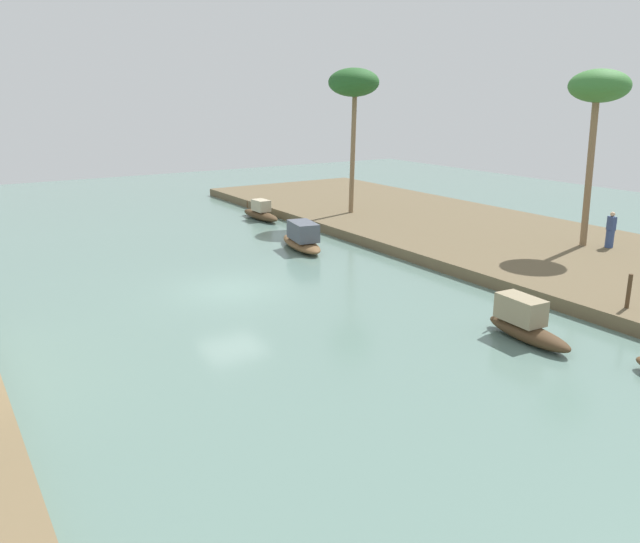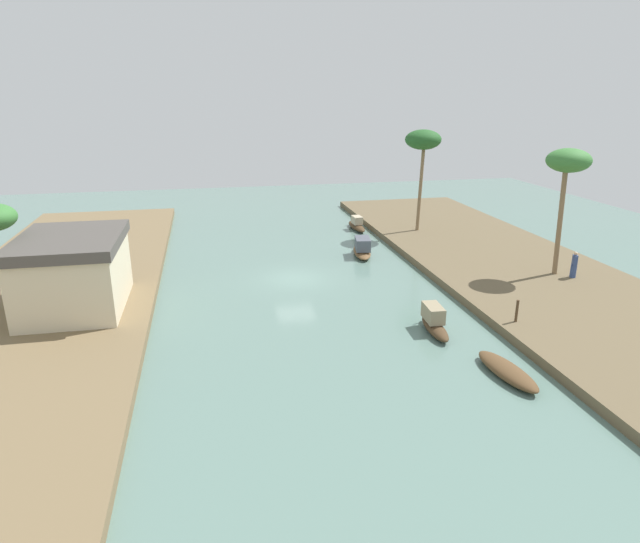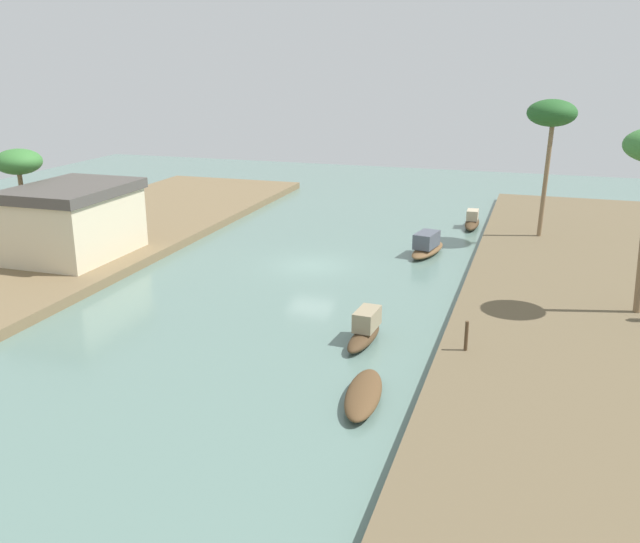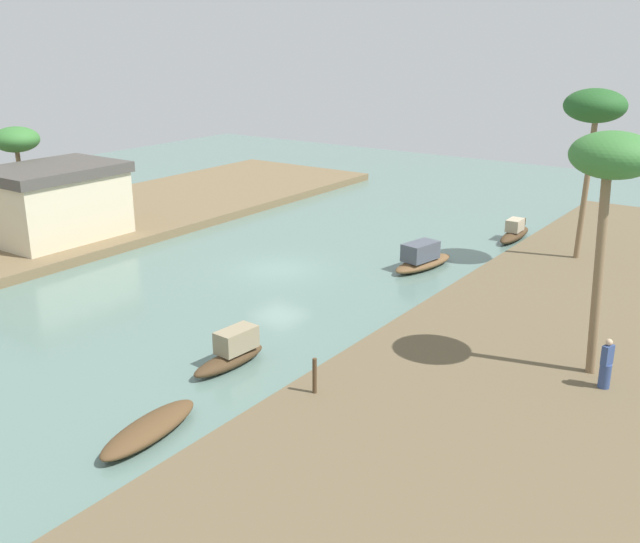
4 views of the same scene
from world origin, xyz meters
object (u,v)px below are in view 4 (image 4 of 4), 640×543
(palm_tree_left_far, at_px, (595,109))
(person_on_near_bank, at_px, (606,367))
(sampan_with_red_awning, at_px, (149,429))
(palm_tree_left_near, at_px, (612,162))
(mooring_post, at_px, (315,376))
(riverside_building, at_px, (55,201))
(palm_tree_right_tall, at_px, (16,141))
(sampan_open_hull, at_px, (422,258))
(sampan_foreground, at_px, (232,352))
(sampan_upstream_small, at_px, (515,233))

(palm_tree_left_far, bearing_deg, person_on_near_bank, -160.39)
(sampan_with_red_awning, distance_m, person_on_near_bank, 14.23)
(sampan_with_red_awning, xyz_separation_m, palm_tree_left_near, (10.75, -9.44, 7.24))
(mooring_post, distance_m, riverside_building, 23.33)
(person_on_near_bank, bearing_deg, riverside_building, -75.27)
(palm_tree_left_near, bearing_deg, palm_tree_right_tall, 88.67)
(sampan_open_hull, distance_m, sampan_with_red_awning, 18.96)
(sampan_foreground, bearing_deg, person_on_near_bank, -63.00)
(sampan_upstream_small, xyz_separation_m, riverside_building, (-15.88, 20.18, 2.12))
(palm_tree_left_far, bearing_deg, mooring_post, 172.93)
(sampan_open_hull, relative_size, riverside_building, 0.60)
(sampan_upstream_small, xyz_separation_m, palm_tree_right_tall, (-15.36, 23.93, 5.04))
(mooring_post, bearing_deg, person_on_near_bank, -52.53)
(sampan_open_hull, bearing_deg, mooring_post, -154.61)
(sampan_with_red_awning, bearing_deg, palm_tree_left_near, -47.75)
(palm_tree_left_near, bearing_deg, sampan_foreground, 118.41)
(sampan_with_red_awning, relative_size, palm_tree_left_far, 0.47)
(sampan_foreground, bearing_deg, sampan_with_red_awning, -162.26)
(sampan_upstream_small, height_order, palm_tree_right_tall, palm_tree_right_tall)
(sampan_open_hull, xyz_separation_m, sampan_with_red_awning, (-18.94, -0.99, -0.26))
(sampan_foreground, bearing_deg, riverside_building, 75.68)
(sampan_upstream_small, bearing_deg, palm_tree_left_near, -153.31)
(sampan_foreground, distance_m, riverside_building, 19.23)
(sampan_open_hull, relative_size, palm_tree_left_far, 0.51)
(sampan_upstream_small, bearing_deg, sampan_foreground, 173.22)
(person_on_near_bank, xyz_separation_m, mooring_post, (-5.61, 7.32, -0.12))
(riverside_building, bearing_deg, person_on_near_bank, -91.83)
(mooring_post, bearing_deg, sampan_with_red_awning, 145.62)
(person_on_near_bank, relative_size, palm_tree_right_tall, 0.29)
(sampan_foreground, bearing_deg, palm_tree_left_near, -57.63)
(sampan_open_hull, height_order, person_on_near_bank, person_on_near_bank)
(sampan_upstream_small, bearing_deg, person_on_near_bank, -152.51)
(mooring_post, relative_size, palm_tree_left_far, 0.14)
(sampan_open_hull, height_order, sampan_upstream_small, sampan_open_hull)
(sampan_upstream_small, bearing_deg, palm_tree_right_tall, 121.18)
(mooring_post, height_order, riverside_building, riverside_building)
(sampan_upstream_small, distance_m, palm_tree_left_near, 19.61)
(palm_tree_right_tall, bearing_deg, mooring_post, -105.59)
(person_on_near_bank, height_order, palm_tree_right_tall, palm_tree_right_tall)
(sampan_foreground, relative_size, person_on_near_bank, 1.97)
(sampan_open_hull, relative_size, palm_tree_right_tall, 0.74)
(palm_tree_left_near, distance_m, riverside_building, 29.24)
(sampan_open_hull, bearing_deg, palm_tree_right_tall, 119.08)
(sampan_open_hull, xyz_separation_m, person_on_near_bank, (-9.08, -11.22, 0.68))
(mooring_post, bearing_deg, riverside_building, 73.17)
(sampan_with_red_awning, height_order, mooring_post, mooring_post)
(palm_tree_left_near, xyz_separation_m, palm_tree_right_tall, (0.75, 32.57, -2.06))
(sampan_foreground, xyz_separation_m, sampan_with_red_awning, (-4.99, -1.22, -0.26))
(sampan_with_red_awning, distance_m, riverside_building, 22.39)
(riverside_building, bearing_deg, mooring_post, -106.48)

